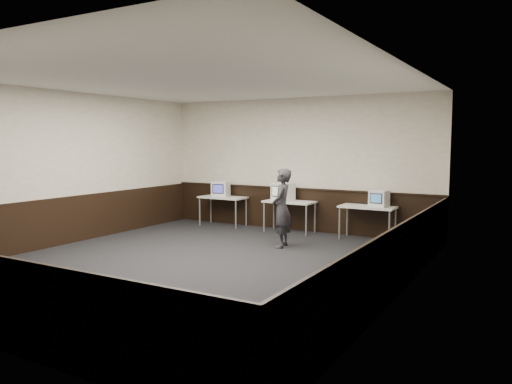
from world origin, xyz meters
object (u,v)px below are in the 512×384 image
person (282,208)px  emac_center (283,191)px  desk_left (223,199)px  desk_center (289,204)px  emac_left (221,189)px  desk_right (368,209)px  emac_right (379,198)px

person → emac_center: bearing=-167.3°
desk_left → person: size_ratio=0.75×
desk_left → emac_center: size_ratio=2.27×
desk_center → emac_left: (-1.95, -0.02, 0.27)m
desk_left → desk_center: size_ratio=1.00×
desk_right → emac_right: bearing=5.3°
desk_right → emac_left: (-3.85, -0.02, 0.27)m
desk_center → person: person is taller
desk_right → emac_right: emac_right is taller
desk_center → person: size_ratio=0.75×
desk_left → emac_right: 4.05m
desk_right → desk_left: bearing=180.0°
desk_left → desk_right: bearing=0.0°
emac_left → emac_center: bearing=-13.2°
desk_left → emac_center: emac_center is taller
emac_right → person: person is taller
emac_center → emac_left: bearing=-166.1°
emac_center → emac_right: bearing=12.1°
desk_left → desk_center: bearing=0.0°
desk_center → emac_left: emac_left is taller
desk_right → emac_center: bearing=179.2°
emac_right → person: (-1.53, -1.63, -0.13)m
emac_right → person: size_ratio=0.26×
desk_center → desk_left: bearing=180.0°
desk_right → person: 2.06m
desk_right → person: bearing=-128.7°
emac_left → person: size_ratio=0.31×
desk_right → emac_left: emac_left is taller
emac_left → person: 3.02m
emac_right → person: 2.24m
desk_center → emac_left: bearing=-179.5°
emac_center → person: person is taller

